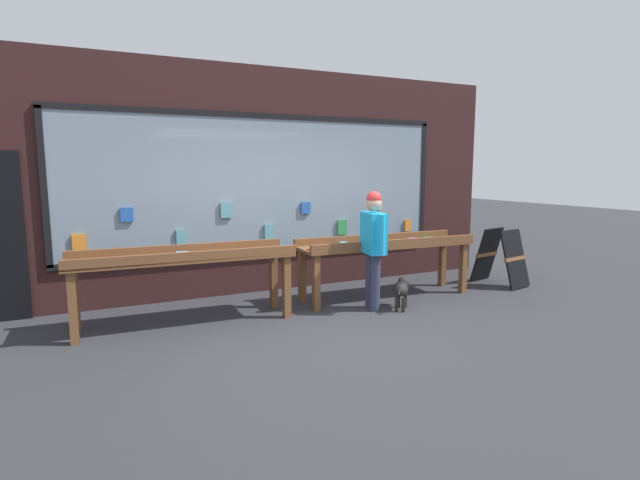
# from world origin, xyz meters

# --- Properties ---
(ground_plane) EXTENTS (40.00, 40.00, 0.00)m
(ground_plane) POSITION_xyz_m (0.00, 0.00, 0.00)
(ground_plane) COLOR #2D2D33
(shopfront_facade) EXTENTS (8.22, 0.29, 3.37)m
(shopfront_facade) POSITION_xyz_m (-0.05, 2.39, 1.68)
(shopfront_facade) COLOR #331919
(shopfront_facade) RESTS_ON ground_plane
(display_table_left) EXTENTS (2.66, 0.80, 0.94)m
(display_table_left) POSITION_xyz_m (-1.45, 1.17, 0.76)
(display_table_left) COLOR brown
(display_table_left) RESTS_ON ground_plane
(display_table_right) EXTENTS (2.66, 0.79, 0.90)m
(display_table_right) POSITION_xyz_m (1.45, 1.18, 0.73)
(display_table_right) COLOR brown
(display_table_right) RESTS_ON ground_plane
(person_browsing) EXTENTS (0.29, 0.63, 1.59)m
(person_browsing) POSITION_xyz_m (0.93, 0.70, 0.92)
(person_browsing) COLOR #2D334C
(person_browsing) RESTS_ON ground_plane
(small_dog) EXTENTS (0.43, 0.45, 0.41)m
(small_dog) POSITION_xyz_m (1.29, 0.54, 0.28)
(small_dog) COLOR black
(small_dog) RESTS_ON ground_plane
(sandwich_board_sign) EXTENTS (0.65, 0.88, 0.90)m
(sandwich_board_sign) POSITION_xyz_m (3.57, 1.01, 0.46)
(sandwich_board_sign) COLOR black
(sandwich_board_sign) RESTS_ON ground_plane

